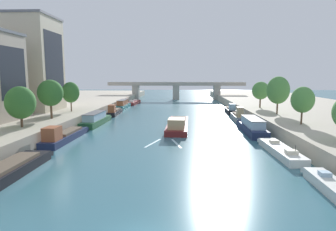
% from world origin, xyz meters
% --- Properties ---
extents(quay_left, '(36.00, 170.00, 2.35)m').
position_xyz_m(quay_left, '(-35.72, 55.00, 1.18)').
color(quay_left, '#B2A893').
rests_on(quay_left, ground).
extents(quay_right, '(36.00, 170.00, 2.35)m').
position_xyz_m(quay_right, '(35.72, 55.00, 1.18)').
color(quay_right, '#B2A893').
rests_on(quay_right, ground).
extents(barge_midriver, '(4.47, 19.97, 2.76)m').
position_xyz_m(barge_midriver, '(1.72, 39.34, 0.83)').
color(barge_midriver, maroon).
rests_on(barge_midriver, ground).
extents(wake_behind_barge, '(5.60, 5.96, 0.03)m').
position_xyz_m(wake_behind_barge, '(-0.09, 26.36, 0.01)').
color(wake_behind_barge, '#AAD6E0').
rests_on(wake_behind_barge, ground).
extents(moored_boat_left_second, '(2.78, 14.46, 2.98)m').
position_xyz_m(moored_boat_left_second, '(-16.09, 27.23, 0.87)').
color(moored_boat_left_second, '#1E284C').
rests_on(moored_boat_left_second, ground).
extents(moored_boat_left_end, '(3.19, 14.23, 2.68)m').
position_xyz_m(moored_boat_left_end, '(-15.69, 42.85, 1.12)').
color(moored_boat_left_end, '#235633').
rests_on(moored_boat_left_end, ground).
extents(moored_boat_left_gap_after, '(2.43, 11.92, 2.99)m').
position_xyz_m(moored_boat_left_gap_after, '(-15.29, 58.50, 0.88)').
color(moored_boat_left_gap_after, black).
rests_on(moored_boat_left_gap_after, ground).
extents(moored_boat_left_near, '(2.55, 13.56, 2.91)m').
position_xyz_m(moored_boat_left_near, '(-15.90, 72.65, 1.21)').
color(moored_boat_left_near, '#23666B').
rests_on(moored_boat_left_near, ground).
extents(moored_boat_left_upstream, '(3.20, 14.26, 2.11)m').
position_xyz_m(moored_boat_left_upstream, '(-15.15, 88.84, 0.53)').
color(moored_boat_left_upstream, maroon).
rests_on(moored_boat_left_upstream, ground).
extents(moored_boat_right_end, '(2.20, 10.09, 2.09)m').
position_xyz_m(moored_boat_right_end, '(15.81, 8.11, 0.53)').
color(moored_boat_right_end, silver).
rests_on(moored_boat_right_end, ground).
extents(moored_boat_right_downstream, '(2.80, 12.58, 2.10)m').
position_xyz_m(moored_boat_right_downstream, '(15.46, 20.93, 0.53)').
color(moored_boat_right_downstream, silver).
rests_on(moored_boat_right_downstream, ground).
extents(moored_boat_right_midway, '(3.09, 14.65, 2.79)m').
position_xyz_m(moored_boat_right_midway, '(15.20, 35.57, 1.17)').
color(moored_boat_right_midway, '#1E284C').
rests_on(moored_boat_right_midway, ground).
extents(moored_boat_right_far, '(2.06, 10.50, 3.50)m').
position_xyz_m(moored_boat_right_far, '(15.26, 49.45, 1.04)').
color(moored_boat_right_far, gray).
rests_on(moored_boat_right_far, ground).
extents(moored_boat_right_lone, '(2.40, 11.13, 2.94)m').
position_xyz_m(moored_boat_right_lone, '(15.98, 63.56, 0.91)').
color(moored_boat_right_lone, black).
rests_on(moored_boat_right_lone, ground).
extents(tree_left_past_mid, '(4.49, 4.49, 6.32)m').
position_xyz_m(tree_left_past_mid, '(-22.27, 26.33, 6.16)').
color(tree_left_past_mid, brown).
rests_on(tree_left_past_mid, quay_left).
extents(tree_left_by_lamp, '(4.58, 4.58, 7.21)m').
position_xyz_m(tree_left_by_lamp, '(-21.75, 35.49, 7.12)').
color(tree_left_by_lamp, brown).
rests_on(tree_left_by_lamp, quay_left).
extents(tree_left_nearest, '(3.80, 3.80, 6.57)m').
position_xyz_m(tree_left_nearest, '(-22.21, 46.42, 6.61)').
color(tree_left_nearest, brown).
rests_on(tree_left_nearest, quay_left).
extents(tree_right_past_mid, '(3.68, 3.68, 6.18)m').
position_xyz_m(tree_right_past_mid, '(22.13, 31.12, 6.39)').
color(tree_right_past_mid, brown).
rests_on(tree_right_past_mid, quay_right).
extents(tree_right_distant, '(4.61, 4.61, 7.81)m').
position_xyz_m(tree_right_distant, '(22.39, 44.14, 7.31)').
color(tree_right_distant, brown).
rests_on(tree_right_distant, quay_right).
extents(tree_right_far, '(4.19, 4.19, 6.49)m').
position_xyz_m(tree_right_far, '(22.19, 56.65, 6.60)').
color(tree_right_far, brown).
rests_on(tree_right_far, quay_right).
extents(building_left_far_end, '(13.43, 11.84, 21.21)m').
position_xyz_m(building_left_far_end, '(-32.82, 48.27, 12.97)').
color(building_left_far_end, beige).
rests_on(building_left_far_end, quay_left).
extents(bridge_far, '(59.45, 4.40, 7.57)m').
position_xyz_m(bridge_far, '(0.00, 109.91, 4.79)').
color(bridge_far, '#9E998E').
rests_on(bridge_far, ground).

